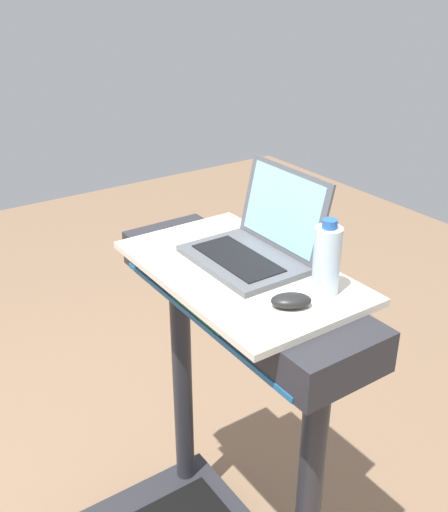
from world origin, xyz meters
The scene contains 4 objects.
desk_board centered at (0.00, 0.70, 1.19)m, with size 0.70×0.42×0.02m, color beige.
laptop centered at (-0.02, 0.77, 1.25)m, with size 0.34×0.29×0.25m.
computer_mouse centered at (0.24, 0.68, 1.22)m, with size 0.06×0.10×0.03m, color black.
water_bottle centered at (0.23, 0.80, 1.30)m, with size 0.07×0.07×0.20m.
Camera 1 is at (1.18, -0.16, 1.95)m, focal length 41.91 mm.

